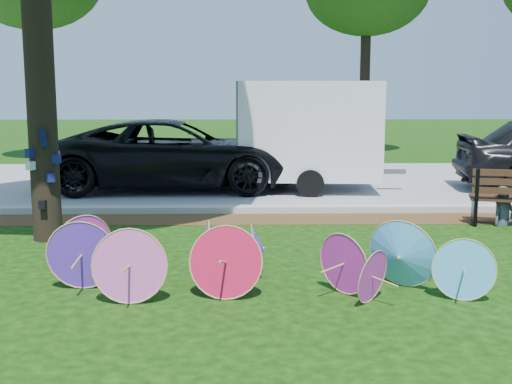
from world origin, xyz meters
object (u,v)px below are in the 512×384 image
at_px(parasol_pile, 243,257).
at_px(black_van, 174,155).
at_px(cargo_trailer, 309,130).
at_px(person_left, 506,188).

xyz_separation_m(parasol_pile, black_van, (-1.60, 7.70, 0.43)).
xyz_separation_m(black_van, cargo_trailer, (3.13, -0.20, 0.59)).
bearing_deg(black_van, parasol_pile, -170.02).
bearing_deg(cargo_trailer, parasol_pile, -97.57).
distance_m(parasol_pile, person_left, 5.72).
height_order(parasol_pile, person_left, person_left).
distance_m(parasol_pile, black_van, 7.87).
distance_m(black_van, cargo_trailer, 3.19).
height_order(parasol_pile, cargo_trailer, cargo_trailer).
relative_size(parasol_pile, black_van, 0.88).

